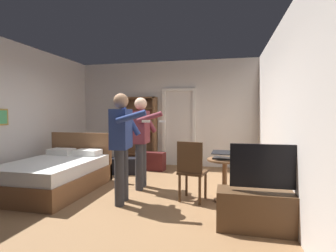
{
  "coord_description": "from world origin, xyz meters",
  "views": [
    {
      "loc": [
        1.66,
        -4.14,
        1.44
      ],
      "look_at": [
        0.64,
        0.34,
        1.22
      ],
      "focal_mm": 27.57,
      "sensor_mm": 36.0,
      "label": 1
    }
  ],
  "objects_px": {
    "tv_flatscreen": "(268,207)",
    "laptop": "(223,156)",
    "side_table": "(225,173)",
    "bottle_on_table": "(234,153)",
    "person_blue_shirt": "(122,139)",
    "person_striped_shirt": "(141,136)",
    "bookshelf": "(140,128)",
    "wooden_chair": "(191,169)",
    "suitcase_small": "(123,166)",
    "bed": "(56,174)",
    "suitcase_dark": "(153,161)"
  },
  "relations": [
    {
      "from": "tv_flatscreen",
      "to": "laptop",
      "type": "xyz_separation_m",
      "value": [
        -0.56,
        0.93,
        0.45
      ]
    },
    {
      "from": "side_table",
      "to": "bottle_on_table",
      "type": "bearing_deg",
      "value": -29.74
    },
    {
      "from": "tv_flatscreen",
      "to": "person_blue_shirt",
      "type": "bearing_deg",
      "value": 165.75
    },
    {
      "from": "person_striped_shirt",
      "to": "person_blue_shirt",
      "type": "bearing_deg",
      "value": -92.75
    },
    {
      "from": "bookshelf",
      "to": "wooden_chair",
      "type": "bearing_deg",
      "value": -56.25
    },
    {
      "from": "laptop",
      "to": "suitcase_small",
      "type": "relative_size",
      "value": 0.58
    },
    {
      "from": "bed",
      "to": "suitcase_dark",
      "type": "distance_m",
      "value": 2.42
    },
    {
      "from": "bed",
      "to": "laptop",
      "type": "distance_m",
      "value": 3.09
    },
    {
      "from": "bottle_on_table",
      "to": "person_blue_shirt",
      "type": "bearing_deg",
      "value": -168.6
    },
    {
      "from": "suitcase_dark",
      "to": "person_blue_shirt",
      "type": "bearing_deg",
      "value": -79.23
    },
    {
      "from": "person_blue_shirt",
      "to": "person_striped_shirt",
      "type": "bearing_deg",
      "value": 87.25
    },
    {
      "from": "person_blue_shirt",
      "to": "person_striped_shirt",
      "type": "relative_size",
      "value": 1.01
    },
    {
      "from": "bookshelf",
      "to": "wooden_chair",
      "type": "relative_size",
      "value": 1.91
    },
    {
      "from": "person_striped_shirt",
      "to": "suitcase_small",
      "type": "height_order",
      "value": "person_striped_shirt"
    },
    {
      "from": "bookshelf",
      "to": "wooden_chair",
      "type": "xyz_separation_m",
      "value": [
        1.8,
        -2.7,
        -0.48
      ]
    },
    {
      "from": "bed",
      "to": "person_blue_shirt",
      "type": "distance_m",
      "value": 1.69
    },
    {
      "from": "bookshelf",
      "to": "person_blue_shirt",
      "type": "distance_m",
      "value": 3.09
    },
    {
      "from": "suitcase_dark",
      "to": "bookshelf",
      "type": "bearing_deg",
      "value": 139.26
    },
    {
      "from": "person_blue_shirt",
      "to": "suitcase_small",
      "type": "relative_size",
      "value": 2.82
    },
    {
      "from": "bottle_on_table",
      "to": "wooden_chair",
      "type": "bearing_deg",
      "value": -175.9
    },
    {
      "from": "suitcase_small",
      "to": "laptop",
      "type": "bearing_deg",
      "value": -45.68
    },
    {
      "from": "bed",
      "to": "wooden_chair",
      "type": "xyz_separation_m",
      "value": [
        2.56,
        -0.07,
        0.24
      ]
    },
    {
      "from": "laptop",
      "to": "suitcase_dark",
      "type": "distance_m",
      "value": 2.73
    },
    {
      "from": "person_striped_shirt",
      "to": "bookshelf",
      "type": "bearing_deg",
      "value": 109.53
    },
    {
      "from": "bookshelf",
      "to": "laptop",
      "type": "xyz_separation_m",
      "value": [
        2.3,
        -2.61,
        -0.27
      ]
    },
    {
      "from": "side_table",
      "to": "person_striped_shirt",
      "type": "distance_m",
      "value": 1.71
    },
    {
      "from": "suitcase_dark",
      "to": "suitcase_small",
      "type": "relative_size",
      "value": 0.97
    },
    {
      "from": "bookshelf",
      "to": "suitcase_small",
      "type": "height_order",
      "value": "bookshelf"
    },
    {
      "from": "wooden_chair",
      "to": "suitcase_small",
      "type": "xyz_separation_m",
      "value": [
        -1.86,
        1.58,
        -0.36
      ]
    },
    {
      "from": "suitcase_small",
      "to": "tv_flatscreen",
      "type": "bearing_deg",
      "value": -53.05
    },
    {
      "from": "suitcase_small",
      "to": "person_striped_shirt",
      "type": "bearing_deg",
      "value": -64.95
    },
    {
      "from": "side_table",
      "to": "wooden_chair",
      "type": "relative_size",
      "value": 0.71
    },
    {
      "from": "bookshelf",
      "to": "person_striped_shirt",
      "type": "bearing_deg",
      "value": -70.47
    },
    {
      "from": "bottle_on_table",
      "to": "suitcase_dark",
      "type": "height_order",
      "value": "bottle_on_table"
    },
    {
      "from": "tv_flatscreen",
      "to": "bottle_on_table",
      "type": "distance_m",
      "value": 1.1
    },
    {
      "from": "wooden_chair",
      "to": "person_striped_shirt",
      "type": "distance_m",
      "value": 1.26
    },
    {
      "from": "tv_flatscreen",
      "to": "suitcase_dark",
      "type": "bearing_deg",
      "value": 128.06
    },
    {
      "from": "bed",
      "to": "suitcase_small",
      "type": "xyz_separation_m",
      "value": [
        0.7,
        1.51,
        -0.12
      ]
    },
    {
      "from": "wooden_chair",
      "to": "bed",
      "type": "bearing_deg",
      "value": 178.43
    },
    {
      "from": "wooden_chair",
      "to": "person_blue_shirt",
      "type": "relative_size",
      "value": 0.56
    },
    {
      "from": "side_table",
      "to": "bottle_on_table",
      "type": "xyz_separation_m",
      "value": [
        0.14,
        -0.08,
        0.34
      ]
    },
    {
      "from": "side_table",
      "to": "laptop",
      "type": "xyz_separation_m",
      "value": [
        -0.03,
        -0.04,
        0.29
      ]
    },
    {
      "from": "bottle_on_table",
      "to": "person_striped_shirt",
      "type": "height_order",
      "value": "person_striped_shirt"
    },
    {
      "from": "person_blue_shirt",
      "to": "suitcase_small",
      "type": "distance_m",
      "value": 2.21
    },
    {
      "from": "side_table",
      "to": "person_blue_shirt",
      "type": "height_order",
      "value": "person_blue_shirt"
    },
    {
      "from": "side_table",
      "to": "suitcase_dark",
      "type": "xyz_separation_m",
      "value": [
        -1.79,
        1.98,
        -0.24
      ]
    },
    {
      "from": "suitcase_dark",
      "to": "laptop",
      "type": "bearing_deg",
      "value": -42.52
    },
    {
      "from": "bottle_on_table",
      "to": "suitcase_dark",
      "type": "relative_size",
      "value": 0.43
    },
    {
      "from": "bookshelf",
      "to": "laptop",
      "type": "distance_m",
      "value": 3.49
    },
    {
      "from": "person_blue_shirt",
      "to": "person_striped_shirt",
      "type": "xyz_separation_m",
      "value": [
        0.04,
        0.85,
        -0.02
      ]
    }
  ]
}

